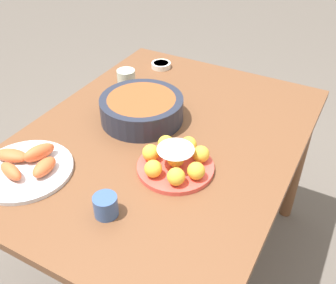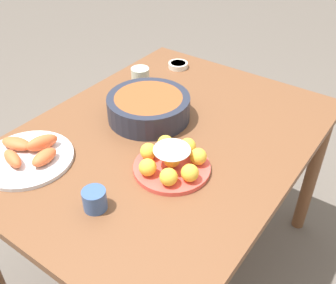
{
  "view_description": "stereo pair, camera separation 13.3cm",
  "coord_description": "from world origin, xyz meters",
  "px_view_note": "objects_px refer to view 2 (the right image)",
  "views": [
    {
      "loc": [
        -1.0,
        -0.57,
        1.57
      ],
      "look_at": [
        -0.07,
        -0.07,
        0.77
      ],
      "focal_mm": 42.0,
      "sensor_mm": 36.0,
      "label": 1
    },
    {
      "loc": [
        -0.93,
        -0.69,
        1.57
      ],
      "look_at": [
        -0.07,
        -0.07,
        0.77
      ],
      "focal_mm": 42.0,
      "sensor_mm": 36.0,
      "label": 2
    }
  ],
  "objects_px": {
    "cake_plate": "(172,161)",
    "cup_near": "(95,200)",
    "serving_bowl": "(149,107)",
    "dining_table": "(165,155)",
    "cup_far": "(140,76)",
    "seafood_platter": "(28,155)",
    "sauce_bowl": "(178,65)"
  },
  "relations": [
    {
      "from": "seafood_platter",
      "to": "cup_near",
      "type": "bearing_deg",
      "value": -95.12
    },
    {
      "from": "dining_table",
      "to": "cup_near",
      "type": "bearing_deg",
      "value": -172.99
    },
    {
      "from": "cake_plate",
      "to": "cup_near",
      "type": "relative_size",
      "value": 3.6
    },
    {
      "from": "cake_plate",
      "to": "cup_near",
      "type": "bearing_deg",
      "value": 162.99
    },
    {
      "from": "cake_plate",
      "to": "serving_bowl",
      "type": "distance_m",
      "value": 0.32
    },
    {
      "from": "cake_plate",
      "to": "serving_bowl",
      "type": "xyz_separation_m",
      "value": [
        0.2,
        0.25,
        0.01
      ]
    },
    {
      "from": "dining_table",
      "to": "cake_plate",
      "type": "bearing_deg",
      "value": -136.71
    },
    {
      "from": "dining_table",
      "to": "cup_far",
      "type": "height_order",
      "value": "cup_far"
    },
    {
      "from": "dining_table",
      "to": "cup_near",
      "type": "relative_size",
      "value": 18.04
    },
    {
      "from": "dining_table",
      "to": "sauce_bowl",
      "type": "distance_m",
      "value": 0.56
    },
    {
      "from": "sauce_bowl",
      "to": "cup_far",
      "type": "height_order",
      "value": "cup_far"
    },
    {
      "from": "cup_far",
      "to": "sauce_bowl",
      "type": "bearing_deg",
      "value": -12.18
    },
    {
      "from": "dining_table",
      "to": "sauce_bowl",
      "type": "bearing_deg",
      "value": 29.46
    },
    {
      "from": "dining_table",
      "to": "serving_bowl",
      "type": "distance_m",
      "value": 0.2
    },
    {
      "from": "seafood_platter",
      "to": "cup_far",
      "type": "height_order",
      "value": "cup_far"
    },
    {
      "from": "sauce_bowl",
      "to": "cup_far",
      "type": "xyz_separation_m",
      "value": [
        -0.22,
        0.05,
        0.02
      ]
    },
    {
      "from": "dining_table",
      "to": "cake_plate",
      "type": "distance_m",
      "value": 0.23
    },
    {
      "from": "cup_near",
      "to": "seafood_platter",
      "type": "bearing_deg",
      "value": 84.88
    },
    {
      "from": "dining_table",
      "to": "serving_bowl",
      "type": "bearing_deg",
      "value": 63.65
    },
    {
      "from": "sauce_bowl",
      "to": "seafood_platter",
      "type": "relative_size",
      "value": 0.3
    },
    {
      "from": "serving_bowl",
      "to": "seafood_platter",
      "type": "bearing_deg",
      "value": 158.74
    },
    {
      "from": "serving_bowl",
      "to": "cup_far",
      "type": "bearing_deg",
      "value": 45.48
    },
    {
      "from": "serving_bowl",
      "to": "seafood_platter",
      "type": "height_order",
      "value": "serving_bowl"
    },
    {
      "from": "cup_near",
      "to": "cup_far",
      "type": "xyz_separation_m",
      "value": [
        0.67,
        0.37,
        0.0
      ]
    },
    {
      "from": "dining_table",
      "to": "seafood_platter",
      "type": "bearing_deg",
      "value": 142.81
    },
    {
      "from": "dining_table",
      "to": "cup_far",
      "type": "bearing_deg",
      "value": 51.17
    },
    {
      "from": "sauce_bowl",
      "to": "cup_far",
      "type": "distance_m",
      "value": 0.23
    },
    {
      "from": "dining_table",
      "to": "seafood_platter",
      "type": "xyz_separation_m",
      "value": [
        -0.38,
        0.29,
        0.11
      ]
    },
    {
      "from": "sauce_bowl",
      "to": "seafood_platter",
      "type": "height_order",
      "value": "seafood_platter"
    },
    {
      "from": "sauce_bowl",
      "to": "seafood_platter",
      "type": "xyz_separation_m",
      "value": [
        -0.86,
        0.01,
        0.0
      ]
    },
    {
      "from": "serving_bowl",
      "to": "cup_near",
      "type": "relative_size",
      "value": 4.51
    },
    {
      "from": "serving_bowl",
      "to": "cup_near",
      "type": "xyz_separation_m",
      "value": [
        -0.47,
        -0.17,
        -0.02
      ]
    }
  ]
}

